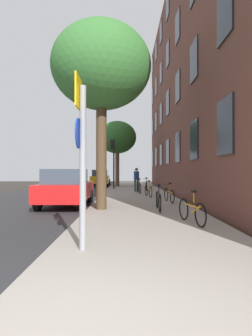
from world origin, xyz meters
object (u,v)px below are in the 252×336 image
Objects in this scene: traffic_light at (112,155)px; bicycle_4 at (138,187)px; tree_far at (116,138)px; bicycle_3 at (148,190)px; bicycle_2 at (168,195)px; sign_post at (81,150)px; bicycle_5 at (145,185)px; tree_near at (101,68)px; bicycle_1 at (158,200)px; pedestrian_0 at (136,178)px; bicycle_0 at (191,210)px; car_0 at (66,187)px; car_1 at (99,178)px.

traffic_light is 2.45× the size of bicycle_4.
bicycle_3 is (2.02, -9.61, -4.09)m from tree_far.
bicycle_3 is at bearing 107.23° from bicycle_2.
sign_post is 1.96× the size of bicycle_5.
traffic_light is 11.56m from tree_near.
sign_post is at bearing -112.70° from bicycle_1.
bicycle_4 is at bearing -85.62° from pedestrian_0.
bicycle_0 is at bearing -84.21° from bicycle_4.
bicycle_1 is at bearing -108.13° from bicycle_2.
tree_near is 4.25× the size of pedestrian_0.
pedestrian_0 is (-1.25, 6.17, 0.58)m from bicycle_2.
traffic_light is 2.30× the size of bicycle_1.
tree_near is 14.15m from tree_far.
bicycle_3 is 0.39× the size of car_0.
tree_far is at bearing 102.97° from bicycle_2.
car_0 is at bearing 104.86° from sign_post.
bicycle_5 is at bearing -64.63° from tree_far.
tree_far reaches higher than traffic_light.
bicycle_5 is (2.41, 9.32, -4.95)m from tree_near.
sign_post is 21.73m from car_1.
sign_post is at bearing -88.79° from tree_near.
bicycle_3 is 1.01× the size of bicycle_4.
bicycle_5 is at bearing 80.90° from sign_post.
bicycle_5 is 0.39× the size of car_0.
tree_far is 8.43m from bicycle_4.
car_1 is (-4.06, 7.23, 0.35)m from bicycle_5.
sign_post is 16.36m from traffic_light.
car_1 is at bearing 126.25° from tree_far.
tree_near reaches higher than sign_post.
tree_far is 3.56× the size of bicycle_0.
bicycle_2 is (0.17, 4.80, -0.01)m from bicycle_0.
bicycle_4 is 0.39× the size of car_0.
car_0 is at bearing 136.13° from tree_near.
tree_far is 17.49m from bicycle_0.
sign_post is 0.80× the size of traffic_light.
bicycle_0 is 0.37× the size of car_1.
bicycle_2 is 4.94m from bicycle_4.
bicycle_1 is at bearing -7.68° from tree_near.
bicycle_4 is at bearing 95.79° from bicycle_0.
tree_near is 8.68m from bicycle_4.
tree_far reaches higher than car_0.
bicycle_3 is (2.15, 4.51, -4.96)m from tree_near.
tree_near is 4.03× the size of bicycle_1.
sign_post is 13.48m from pedestrian_0.
tree_near is at bearing -115.51° from bicycle_3.
bicycle_2 is (2.76, -12.01, -4.09)m from tree_far.
bicycle_4 is at bearing 99.43° from bicycle_3.
sign_post is 1.97× the size of bicycle_4.
sign_post is 0.54× the size of tree_far.
bicycle_2 is at bearing -71.58° from traffic_light.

